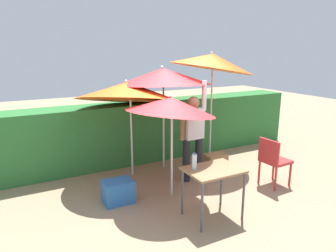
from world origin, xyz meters
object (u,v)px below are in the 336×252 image
(umbrella_orange, at_px, (163,76))
(chair_plastic, at_px, (273,159))
(folding_table, at_px, (213,175))
(person_vendor, at_px, (193,132))
(crate_cardboard, at_px, (215,163))
(bottle_water, at_px, (194,161))
(umbrella_rainbow, at_px, (212,61))
(umbrella_yellow, at_px, (128,91))
(cooler_box, at_px, (118,191))
(umbrella_navy, at_px, (171,105))

(umbrella_orange, xyz_separation_m, chair_plastic, (1.34, -1.72, -1.39))
(umbrella_orange, height_order, folding_table, umbrella_orange)
(person_vendor, height_order, chair_plastic, person_vendor)
(crate_cardboard, xyz_separation_m, folding_table, (-1.05, -1.36, 0.47))
(chair_plastic, distance_m, bottle_water, 1.90)
(umbrella_orange, bearing_deg, umbrella_rainbow, -4.22)
(crate_cardboard, bearing_deg, umbrella_yellow, 154.88)
(umbrella_yellow, relative_size, cooler_box, 4.43)
(umbrella_rainbow, distance_m, folding_table, 2.88)
(person_vendor, xyz_separation_m, cooler_box, (-1.55, -0.22, -0.75))
(umbrella_rainbow, height_order, bottle_water, umbrella_rainbow)
(crate_cardboard, height_order, folding_table, folding_table)
(umbrella_yellow, distance_m, bottle_water, 2.12)
(umbrella_navy, xyz_separation_m, bottle_water, (-0.05, -0.80, -0.68))
(person_vendor, xyz_separation_m, crate_cardboard, (0.58, 0.06, -0.74))
(umbrella_orange, bearing_deg, crate_cardboard, -43.36)
(chair_plastic, xyz_separation_m, bottle_water, (-1.84, -0.26, 0.36))
(umbrella_orange, relative_size, bottle_water, 8.98)
(person_vendor, height_order, cooler_box, person_vendor)
(umbrella_rainbow, distance_m, bottle_water, 2.82)
(umbrella_orange, height_order, crate_cardboard, umbrella_orange)
(crate_cardboard, bearing_deg, bottle_water, -136.48)
(chair_plastic, height_order, bottle_water, bottle_water)
(umbrella_rainbow, distance_m, umbrella_navy, 2.01)
(umbrella_yellow, relative_size, folding_table, 2.64)
(umbrella_navy, bearing_deg, bottle_water, -93.86)
(umbrella_yellow, bearing_deg, person_vendor, -39.36)
(umbrella_rainbow, relative_size, umbrella_yellow, 1.18)
(umbrella_orange, distance_m, bottle_water, 2.29)
(umbrella_orange, relative_size, folding_table, 2.69)
(umbrella_orange, distance_m, chair_plastic, 2.59)
(umbrella_yellow, relative_size, umbrella_navy, 1.17)
(umbrella_navy, bearing_deg, folding_table, -78.42)
(umbrella_navy, xyz_separation_m, crate_cardboard, (1.24, 0.43, -1.36))
(umbrella_yellow, bearing_deg, umbrella_navy, -75.77)
(umbrella_rainbow, relative_size, person_vendor, 1.33)
(crate_cardboard, bearing_deg, chair_plastic, -60.69)
(umbrella_yellow, bearing_deg, cooler_box, -120.90)
(umbrella_yellow, height_order, umbrella_navy, umbrella_yellow)
(cooler_box, xyz_separation_m, folding_table, (1.08, -1.08, 0.48))
(umbrella_yellow, xyz_separation_m, folding_table, (0.48, -2.08, -1.00))
(person_vendor, relative_size, bottle_water, 7.83)
(person_vendor, bearing_deg, chair_plastic, -38.88)
(cooler_box, bearing_deg, umbrella_orange, 37.60)
(umbrella_rainbow, bearing_deg, person_vendor, -140.93)
(cooler_box, bearing_deg, person_vendor, 8.04)
(folding_table, bearing_deg, person_vendor, 70.04)
(chair_plastic, height_order, crate_cardboard, chair_plastic)
(umbrella_yellow, bearing_deg, folding_table, -76.95)
(umbrella_rainbow, relative_size, umbrella_navy, 1.38)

